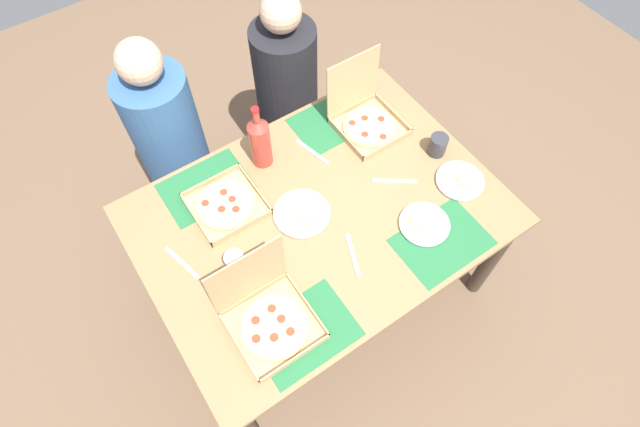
{
  "coord_description": "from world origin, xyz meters",
  "views": [
    {
      "loc": [
        -0.59,
        -0.87,
        2.47
      ],
      "look_at": [
        0.0,
        0.0,
        0.72
      ],
      "focal_mm": 28.01,
      "sensor_mm": 36.0,
      "label": 1
    }
  ],
  "objects_px": {
    "diner_left_seat": "(175,151)",
    "diner_right_seat": "(287,99)",
    "plate_far_left": "(460,181)",
    "pizza_box_corner_right": "(366,117)",
    "pizza_box_center": "(268,315)",
    "plate_far_right": "(424,224)",
    "pizza_box_corner_left": "(226,205)",
    "soda_bottle": "(260,141)",
    "plate_near_left": "(302,214)",
    "cup_clear_right": "(235,262)",
    "cup_clear_left": "(438,145)"
  },
  "relations": [
    {
      "from": "diner_left_seat",
      "to": "diner_right_seat",
      "type": "bearing_deg",
      "value": -0.0
    },
    {
      "from": "plate_far_left",
      "to": "diner_right_seat",
      "type": "distance_m",
      "value": 1.05
    },
    {
      "from": "pizza_box_corner_right",
      "to": "diner_left_seat",
      "type": "xyz_separation_m",
      "value": [
        -0.76,
        0.51,
        -0.23
      ]
    },
    {
      "from": "pizza_box_center",
      "to": "plate_far_left",
      "type": "relative_size",
      "value": 1.6
    },
    {
      "from": "plate_far_right",
      "to": "diner_right_seat",
      "type": "distance_m",
      "value": 1.09
    },
    {
      "from": "plate_far_left",
      "to": "pizza_box_corner_left",
      "type": "bearing_deg",
      "value": 152.86
    },
    {
      "from": "plate_far_right",
      "to": "soda_bottle",
      "type": "relative_size",
      "value": 0.63
    },
    {
      "from": "pizza_box_center",
      "to": "plate_near_left",
      "type": "bearing_deg",
      "value": 41.71
    },
    {
      "from": "cup_clear_right",
      "to": "diner_left_seat",
      "type": "distance_m",
      "value": 0.85
    },
    {
      "from": "soda_bottle",
      "to": "diner_right_seat",
      "type": "height_order",
      "value": "diner_right_seat"
    },
    {
      "from": "pizza_box_corner_right",
      "to": "diner_right_seat",
      "type": "distance_m",
      "value": 0.58
    },
    {
      "from": "plate_far_right",
      "to": "cup_clear_right",
      "type": "bearing_deg",
      "value": 160.08
    },
    {
      "from": "pizza_box_center",
      "to": "diner_left_seat",
      "type": "height_order",
      "value": "diner_left_seat"
    },
    {
      "from": "plate_far_left",
      "to": "diner_right_seat",
      "type": "xyz_separation_m",
      "value": [
        -0.25,
        0.99,
        -0.22
      ]
    },
    {
      "from": "pizza_box_center",
      "to": "soda_bottle",
      "type": "height_order",
      "value": "pizza_box_center"
    },
    {
      "from": "cup_clear_right",
      "to": "diner_right_seat",
      "type": "bearing_deg",
      "value": 48.16
    },
    {
      "from": "diner_right_seat",
      "to": "pizza_box_center",
      "type": "bearing_deg",
      "value": -124.58
    },
    {
      "from": "plate_far_left",
      "to": "diner_left_seat",
      "type": "xyz_separation_m",
      "value": [
        -0.9,
        0.99,
        -0.2
      ]
    },
    {
      "from": "pizza_box_corner_left",
      "to": "cup_clear_right",
      "type": "relative_size",
      "value": 3.04
    },
    {
      "from": "diner_left_seat",
      "to": "plate_far_right",
      "type": "bearing_deg",
      "value": -59.11
    },
    {
      "from": "pizza_box_corner_left",
      "to": "plate_far_left",
      "type": "bearing_deg",
      "value": -27.14
    },
    {
      "from": "soda_bottle",
      "to": "diner_left_seat",
      "type": "height_order",
      "value": "diner_left_seat"
    },
    {
      "from": "pizza_box_corner_left",
      "to": "plate_near_left",
      "type": "height_order",
      "value": "pizza_box_corner_left"
    },
    {
      "from": "plate_near_left",
      "to": "soda_bottle",
      "type": "distance_m",
      "value": 0.35
    },
    {
      "from": "pizza_box_center",
      "to": "plate_near_left",
      "type": "xyz_separation_m",
      "value": [
        0.34,
        0.3,
        -0.04
      ]
    },
    {
      "from": "pizza_box_corner_right",
      "to": "diner_left_seat",
      "type": "distance_m",
      "value": 0.95
    },
    {
      "from": "soda_bottle",
      "to": "plate_far_right",
      "type": "bearing_deg",
      "value": -60.32
    },
    {
      "from": "cup_clear_left",
      "to": "diner_left_seat",
      "type": "distance_m",
      "value": 1.25
    },
    {
      "from": "pizza_box_corner_right",
      "to": "plate_far_left",
      "type": "bearing_deg",
      "value": -73.81
    },
    {
      "from": "plate_near_left",
      "to": "diner_right_seat",
      "type": "height_order",
      "value": "diner_right_seat"
    },
    {
      "from": "plate_far_left",
      "to": "plate_near_left",
      "type": "height_order",
      "value": "same"
    },
    {
      "from": "plate_far_left",
      "to": "cup_clear_right",
      "type": "relative_size",
      "value": 2.21
    },
    {
      "from": "plate_near_left",
      "to": "plate_far_right",
      "type": "xyz_separation_m",
      "value": [
        0.38,
        -0.31,
        -0.0
      ]
    },
    {
      "from": "pizza_box_corner_left",
      "to": "plate_near_left",
      "type": "relative_size",
      "value": 1.2
    },
    {
      "from": "plate_far_left",
      "to": "cup_clear_left",
      "type": "height_order",
      "value": "cup_clear_left"
    },
    {
      "from": "pizza_box_center",
      "to": "pizza_box_corner_left",
      "type": "relative_size",
      "value": 1.16
    },
    {
      "from": "diner_left_seat",
      "to": "diner_right_seat",
      "type": "xyz_separation_m",
      "value": [
        0.65,
        -0.0,
        -0.02
      ]
    },
    {
      "from": "pizza_box_corner_right",
      "to": "cup_clear_right",
      "type": "xyz_separation_m",
      "value": [
        -0.84,
        -0.3,
        -0.0
      ]
    },
    {
      "from": "cup_clear_left",
      "to": "cup_clear_right",
      "type": "bearing_deg",
      "value": 179.86
    },
    {
      "from": "diner_right_seat",
      "to": "plate_far_right",
      "type": "bearing_deg",
      "value": -90.67
    },
    {
      "from": "pizza_box_corner_right",
      "to": "diner_left_seat",
      "type": "relative_size",
      "value": 0.26
    },
    {
      "from": "pizza_box_center",
      "to": "cup_clear_left",
      "type": "height_order",
      "value": "pizza_box_center"
    },
    {
      "from": "pizza_box_corner_right",
      "to": "plate_far_right",
      "type": "distance_m",
      "value": 0.57
    },
    {
      "from": "plate_near_left",
      "to": "cup_clear_right",
      "type": "bearing_deg",
      "value": -170.69
    },
    {
      "from": "pizza_box_corner_left",
      "to": "diner_right_seat",
      "type": "relative_size",
      "value": 0.24
    },
    {
      "from": "pizza_box_corner_left",
      "to": "soda_bottle",
      "type": "bearing_deg",
      "value": 26.09
    },
    {
      "from": "plate_far_right",
      "to": "diner_left_seat",
      "type": "xyz_separation_m",
      "value": [
        -0.64,
        1.07,
        -0.2
      ]
    },
    {
      "from": "pizza_box_corner_right",
      "to": "pizza_box_center",
      "type": "distance_m",
      "value": 1.01
    },
    {
      "from": "pizza_box_corner_right",
      "to": "cup_clear_right",
      "type": "bearing_deg",
      "value": -160.27
    },
    {
      "from": "pizza_box_corner_right",
      "to": "plate_near_left",
      "type": "bearing_deg",
      "value": -153.94
    }
  ]
}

